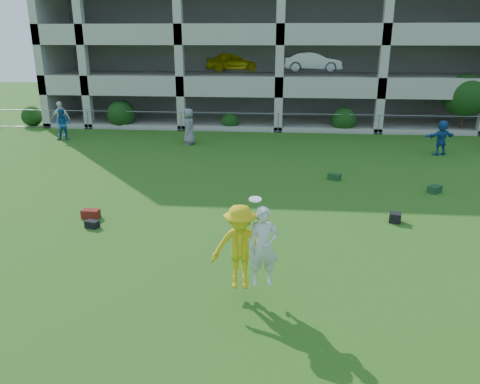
# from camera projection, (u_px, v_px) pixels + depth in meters

# --- Properties ---
(ground) EXTENTS (100.00, 100.00, 0.00)m
(ground) POSITION_uv_depth(u_px,v_px,m) (262.00, 292.00, 10.65)
(ground) COLOR #235114
(ground) RESTS_ON ground
(bystander_a) EXTENTS (1.02, 0.89, 1.78)m
(bystander_a) POSITION_uv_depth(u_px,v_px,m) (63.00, 125.00, 26.17)
(bystander_a) COLOR #215798
(bystander_a) RESTS_ON ground
(bystander_b) EXTENTS (1.23, 0.63, 2.01)m
(bystander_b) POSITION_uv_depth(u_px,v_px,m) (61.00, 119.00, 27.39)
(bystander_b) COLOR white
(bystander_b) RESTS_ON ground
(bystander_c) EXTENTS (0.77, 1.04, 1.94)m
(bystander_c) POSITION_uv_depth(u_px,v_px,m) (189.00, 126.00, 25.17)
(bystander_c) COLOR slate
(bystander_c) RESTS_ON ground
(bystander_d) EXTENTS (1.68, 1.03, 1.73)m
(bystander_d) POSITION_uv_depth(u_px,v_px,m) (441.00, 138.00, 22.85)
(bystander_d) COLOR navy
(bystander_d) RESTS_ON ground
(bag_red_a) EXTENTS (0.56, 0.32, 0.28)m
(bag_red_a) POSITION_uv_depth(u_px,v_px,m) (91.00, 214.00, 14.99)
(bag_red_a) COLOR #57170F
(bag_red_a) RESTS_ON ground
(bag_black_b) EXTENTS (0.45, 0.35, 0.22)m
(bag_black_b) POSITION_uv_depth(u_px,v_px,m) (92.00, 224.00, 14.25)
(bag_black_b) COLOR black
(bag_black_b) RESTS_ON ground
(bag_green_c) EXTENTS (0.60, 0.60, 0.26)m
(bag_green_c) POSITION_uv_depth(u_px,v_px,m) (435.00, 189.00, 17.46)
(bag_green_c) COLOR #123215
(bag_green_c) RESTS_ON ground
(crate_d) EXTENTS (0.43, 0.43, 0.30)m
(crate_d) POSITION_uv_depth(u_px,v_px,m) (395.00, 218.00, 14.66)
(crate_d) COLOR black
(crate_d) RESTS_ON ground
(bag_green_g) EXTENTS (0.58, 0.48, 0.25)m
(bag_green_g) POSITION_uv_depth(u_px,v_px,m) (334.00, 177.00, 19.05)
(bag_green_g) COLOR #163C21
(bag_green_g) RESTS_ON ground
(frisbee_contest) EXTENTS (1.49, 0.79, 2.04)m
(frisbee_contest) POSITION_uv_depth(u_px,v_px,m) (245.00, 247.00, 10.03)
(frisbee_contest) COLOR gold
(frisbee_contest) RESTS_ON ground
(parking_garage) EXTENTS (30.00, 14.00, 12.00)m
(parking_garage) POSITION_uv_depth(u_px,v_px,m) (282.00, 31.00, 34.93)
(parking_garage) COLOR #9E998C
(parking_garage) RESTS_ON ground
(fence) EXTENTS (36.06, 0.06, 1.20)m
(fence) POSITION_uv_depth(u_px,v_px,m) (278.00, 122.00, 28.41)
(fence) COLOR gray
(fence) RESTS_ON ground
(shrub_row) EXTENTS (34.38, 2.52, 3.50)m
(shrub_row) POSITION_uv_depth(u_px,v_px,m) (354.00, 107.00, 28.38)
(shrub_row) COLOR #163D11
(shrub_row) RESTS_ON ground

